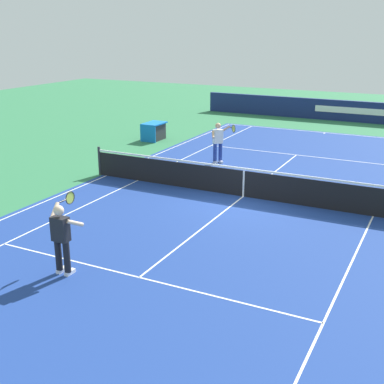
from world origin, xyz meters
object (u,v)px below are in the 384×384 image
Objects in this scene: tennis_ball at (257,183)px; equipment_cart_tarped at (154,131)px; tennis_net at (244,182)px; tennis_player_near at (62,236)px; tennis_player_far at (218,141)px.

tennis_ball is 0.05× the size of equipment_cart_tarped.
tennis_ball is 8.54m from equipment_cart_tarped.
tennis_net is 6.89× the size of tennis_player_near.
tennis_player_far is 5.36m from equipment_cart_tarped.
tennis_ball is at bearing -177.52° from tennis_net.
equipment_cart_tarped is at bearing -119.70° from tennis_player_far.
tennis_player_far is (-3.63, -2.52, 0.44)m from tennis_net.
tennis_player_near is 1.36× the size of equipment_cart_tarped.
tennis_player_far reaches higher than tennis_ball.
tennis_player_near is (6.99, -1.63, 0.44)m from tennis_net.
equipment_cart_tarped reaches higher than tennis_ball.
tennis_player_far is 3.35m from tennis_ball.
equipment_cart_tarped is (-13.26, -5.54, -0.49)m from tennis_player_near.
equipment_cart_tarped is (-4.74, -7.10, 0.40)m from tennis_ball.
tennis_player_near reaches higher than tennis_ball.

